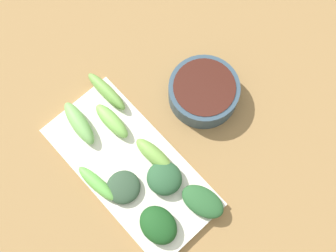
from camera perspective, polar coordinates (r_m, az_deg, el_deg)
The scene contains 12 objects.
tabletop at distance 0.79m, azimuth -0.40°, elevation -2.42°, with size 2.10×2.10×0.02m, color olive.
sauce_bowl at distance 0.79m, azimuth 4.57°, elevation 4.43°, with size 0.12×0.12×0.04m.
serving_plate at distance 0.77m, azimuth -4.71°, elevation -5.25°, with size 0.15×0.31×0.01m, color silver.
broccoli_leafy_0 at distance 0.74m, azimuth 4.43°, elevation -9.57°, with size 0.05×0.07×0.02m, color #28592C.
broccoli_leafy_1 at distance 0.73m, azimuth -1.24°, elevation -12.50°, with size 0.05×0.07×0.03m, color #1A491C.
broccoli_stalk_2 at distance 0.78m, azimuth -11.25°, elevation 0.36°, with size 0.03×0.09×0.03m, color #71AD58.
broccoli_stalk_3 at distance 0.75m, azimuth -1.75°, elevation -3.73°, with size 0.03×0.08×0.03m, color #71A244.
broccoli_stalk_4 at distance 0.77m, azimuth -7.17°, elevation 0.64°, with size 0.03×0.08×0.03m, color #7ABA50.
broccoli_leafy_5 at distance 0.75m, azimuth -5.70°, elevation -7.77°, with size 0.06×0.06×0.02m, color #2D4730.
broccoli_stalk_6 at distance 0.79m, azimuth -7.83°, elevation 4.38°, with size 0.02×0.09×0.03m, color #6EA447.
broccoli_stalk_7 at distance 0.75m, azimuth -9.06°, elevation -7.23°, with size 0.02×0.08×0.02m, color #62B249.
broccoli_leafy_8 at distance 0.74m, azimuth -0.46°, elevation -6.67°, with size 0.06×0.06×0.03m, color #285230.
Camera 1 is at (0.14, 0.16, 0.77)m, focal length 47.88 mm.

